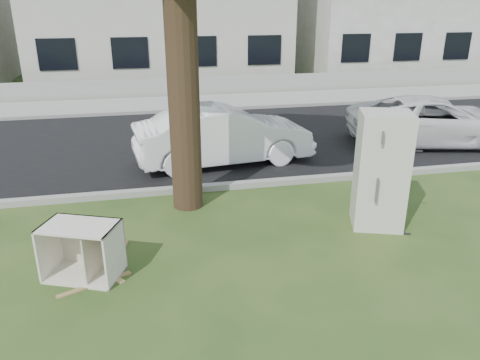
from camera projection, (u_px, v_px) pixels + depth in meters
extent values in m
plane|color=#274518|center=(228.00, 251.00, 7.04)|extent=(120.00, 120.00, 0.00)
cube|color=black|center=(186.00, 141.00, 12.51)|extent=(120.00, 7.00, 0.01)
cube|color=gray|center=(205.00, 190.00, 9.27)|extent=(120.00, 0.18, 0.12)
cube|color=gray|center=(175.00, 113.00, 15.76)|extent=(120.00, 0.18, 0.12)
cube|color=gray|center=(172.00, 104.00, 17.08)|extent=(120.00, 2.80, 0.01)
cube|color=gray|center=(168.00, 87.00, 18.41)|extent=(120.00, 0.15, 0.70)
cylinder|color=black|center=(182.00, 61.00, 7.67)|extent=(0.54, 0.54, 5.20)
cube|color=silver|center=(392.00, 6.00, 24.18)|extent=(10.00, 8.00, 6.60)
cube|color=beige|center=(381.00, 171.00, 7.55)|extent=(0.98, 0.95, 1.91)
cube|color=silver|center=(82.00, 251.00, 6.27)|extent=(1.14, 0.94, 0.76)
cube|color=olive|center=(95.00, 284.00, 6.18)|extent=(0.95, 0.49, 0.02)
cube|color=tan|center=(102.00, 272.00, 6.46)|extent=(0.65, 0.71, 0.02)
cube|color=tan|center=(119.00, 254.00, 6.94)|extent=(0.26, 0.77, 0.02)
imported|color=white|center=(224.00, 135.00, 10.63)|extent=(4.16, 1.86, 1.33)
imported|color=white|center=(435.00, 121.00, 12.10)|extent=(4.75, 2.93, 1.23)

